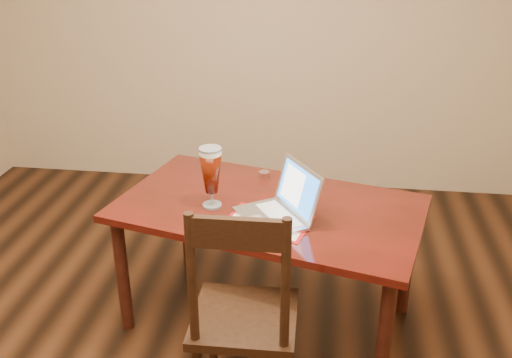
# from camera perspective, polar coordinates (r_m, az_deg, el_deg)

# --- Properties ---
(room_shell) EXTENTS (4.51, 5.01, 2.71)m
(room_shell) POSITION_cam_1_polar(r_m,az_deg,el_deg) (2.12, -9.96, 15.13)
(room_shell) COLOR tan
(room_shell) RESTS_ON ground
(dining_table) EXTENTS (1.73, 1.24, 1.06)m
(dining_table) POSITION_cam_1_polar(r_m,az_deg,el_deg) (3.01, 1.05, -3.88)
(dining_table) COLOR #530E0B
(dining_table) RESTS_ON ground
(dining_chair) EXTENTS (0.47, 0.45, 1.09)m
(dining_chair) POSITION_cam_1_polar(r_m,az_deg,el_deg) (2.56, -1.26, -13.63)
(dining_chair) COLOR black
(dining_chair) RESTS_ON ground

